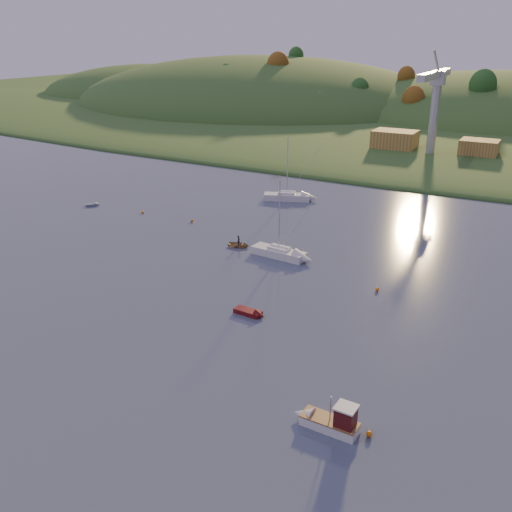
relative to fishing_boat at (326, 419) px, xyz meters
The scene contains 22 objects.
ground 21.20m from the fishing_boat, 148.92° to the right, with size 500.00×500.00×0.00m, color #323B53.
far_shore 219.82m from the fishing_boat, 94.73° to the left, with size 620.00×220.00×1.50m, color #2A491D.
shore_slope 155.13m from the fishing_boat, 96.72° to the left, with size 640.00×150.00×7.00m, color #2A491D.
hill_left_far 270.88m from the fishing_boat, 131.12° to the left, with size 120.00×100.00×32.00m, color #2A491D.
hill_left 217.81m from the fishing_boat, 119.77° to the left, with size 170.00×140.00×44.00m, color #2A491D.
hill_center 199.23m from the fishing_boat, 92.34° to the left, with size 140.00×120.00×36.00m, color #2A491D.
hillside_trees 175.01m from the fishing_boat, 95.95° to the left, with size 280.00×50.00×32.00m, color #1B4A1A, non-canonical shape.
wharf 111.84m from the fishing_boat, 96.75° to the left, with size 42.00×16.00×2.40m, color slate.
shed_west 115.14m from the fishing_boat, 103.13° to the left, with size 11.00×8.00×4.80m, color olive.
shed_east 113.24m from the fishing_boat, 92.61° to the left, with size 9.00×7.00×4.00m, color olive.
dock_crane 109.89m from the fishing_boat, 98.54° to the left, with size 3.20×28.00×20.30m.
fishing_boat is the anchor object (origin of this frame).
sailboat_near 70.17m from the fishing_boat, 118.37° to the left, with size 9.41×5.83×12.55m.
sailboat_far 39.52m from the fishing_boat, 122.17° to the left, with size 8.61×3.29×11.67m.
canoe 44.50m from the fishing_boat, 129.71° to the left, with size 2.43×3.41×0.71m, color #8C6C4D.
paddler 44.50m from the fishing_boat, 129.71° to the left, with size 0.59×0.38×1.60m, color black.
red_tender 21.35m from the fishing_boat, 135.48° to the left, with size 4.05×1.63×1.35m.
grey_dinghy 75.95m from the fishing_boat, 147.84° to the left, with size 2.53×2.60×0.99m.
buoy_0 3.74m from the fishing_boat, 10.32° to the left, with size 0.50×0.50×0.50m, color orange.
buoy_1 28.99m from the fishing_boat, 98.82° to the left, with size 0.50×0.50×0.50m, color orange.
buoy_2 67.02m from the fishing_boat, 142.23° to the left, with size 0.50×0.50×0.50m, color orange.
buoy_3 58.70m from the fishing_boat, 135.62° to the left, with size 0.50×0.50×0.50m, color orange.
Camera 1 is at (31.95, -26.72, 31.31)m, focal length 40.00 mm.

